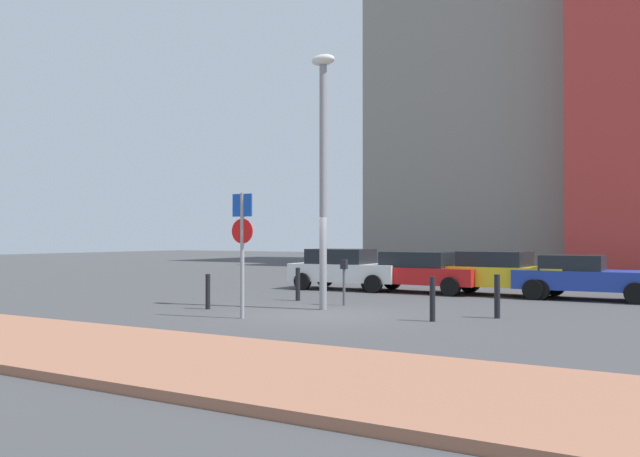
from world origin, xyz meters
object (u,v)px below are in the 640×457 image
(parked_car_yellow, at_px, (501,272))
(traffic_bollard_edge, at_px, (208,292))
(traffic_bollard_mid, at_px, (298,284))
(traffic_bollard_near, at_px, (497,296))
(parked_car_red, at_px, (419,271))
(parked_car_white, at_px, (346,268))
(parking_sign_post, at_px, (242,239))
(parking_meter, at_px, (344,275))
(traffic_bollard_far, at_px, (432,299))
(street_lamp, at_px, (323,159))
(parked_car_blue, at_px, (583,277))

(parked_car_yellow, relative_size, traffic_bollard_edge, 4.60)
(traffic_bollard_mid, bearing_deg, traffic_bollard_near, -11.21)
(parked_car_red, bearing_deg, traffic_bollard_edge, -109.30)
(parked_car_white, xyz_separation_m, parking_sign_post, (2.12, -9.08, 1.12))
(parking_meter, bearing_deg, traffic_bollard_far, -31.38)
(street_lamp, xyz_separation_m, traffic_bollard_near, (4.60, 0.52, -3.56))
(parking_sign_post, relative_size, street_lamp, 0.44)
(traffic_bollard_near, xyz_separation_m, traffic_bollard_edge, (-7.37, -2.01, -0.05))
(parked_car_white, bearing_deg, traffic_bollard_edge, -89.81)
(parked_car_white, bearing_deg, parked_car_blue, 2.30)
(parked_car_red, bearing_deg, parked_car_yellow, 5.08)
(parking_sign_post, bearing_deg, traffic_bollard_far, 23.78)
(parked_car_red, relative_size, traffic_bollard_edge, 4.75)
(traffic_bollard_near, bearing_deg, parking_sign_post, -148.76)
(parked_car_red, height_order, traffic_bollard_near, parked_car_red)
(street_lamp, xyz_separation_m, traffic_bollard_mid, (-1.98, 1.82, -3.58))
(parked_car_white, height_order, traffic_bollard_near, parked_car_white)
(parking_meter, distance_m, traffic_bollard_mid, 2.01)
(parked_car_red, relative_size, traffic_bollard_near, 4.29)
(parked_car_yellow, distance_m, parking_meter, 6.28)
(parked_car_blue, relative_size, traffic_bollard_near, 4.09)
(parking_meter, bearing_deg, parking_sign_post, -98.66)
(parking_sign_post, xyz_separation_m, street_lamp, (0.68, 2.69, 2.17))
(parking_sign_post, relative_size, parking_meter, 2.30)
(street_lamp, relative_size, traffic_bollard_far, 6.67)
(traffic_bollard_near, xyz_separation_m, traffic_bollard_far, (-1.12, -1.37, -0.01))
(traffic_bollard_far, bearing_deg, traffic_bollard_near, 50.66)
(parked_car_blue, bearing_deg, parked_car_yellow, 177.38)
(parked_car_blue, height_order, traffic_bollard_far, parked_car_blue)
(parked_car_blue, xyz_separation_m, street_lamp, (-5.53, -6.72, 3.36))
(parked_car_red, relative_size, parking_meter, 3.44)
(parked_car_white, distance_m, parked_car_blue, 8.34)
(parked_car_red, height_order, parked_car_blue, parked_car_red)
(parked_car_white, height_order, parked_car_red, parked_car_white)
(parked_car_red, xyz_separation_m, street_lamp, (-0.06, -6.59, 3.32))
(street_lamp, bearing_deg, parking_meter, 93.31)
(parking_meter, bearing_deg, parked_car_white, 118.19)
(parking_sign_post, relative_size, traffic_bollard_far, 2.93)
(parking_sign_post, distance_m, traffic_bollard_mid, 4.90)
(parking_meter, bearing_deg, traffic_bollard_edge, -133.92)
(traffic_bollard_mid, distance_m, traffic_bollard_edge, 3.40)
(parked_car_yellow, distance_m, traffic_bollard_far, 7.73)
(parked_car_blue, distance_m, parking_sign_post, 11.34)
(traffic_bollard_mid, xyz_separation_m, traffic_bollard_edge, (-0.79, -3.31, -0.03))
(parked_car_red, bearing_deg, parked_car_blue, 1.38)
(parked_car_blue, xyz_separation_m, traffic_bollard_edge, (-8.31, -8.22, -0.25))
(parked_car_red, distance_m, parking_meter, 5.29)
(traffic_bollard_edge, bearing_deg, parking_sign_post, -29.75)
(parked_car_red, bearing_deg, traffic_bollard_far, -65.38)
(parked_car_red, xyz_separation_m, parked_car_blue, (5.48, 0.13, -0.04))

